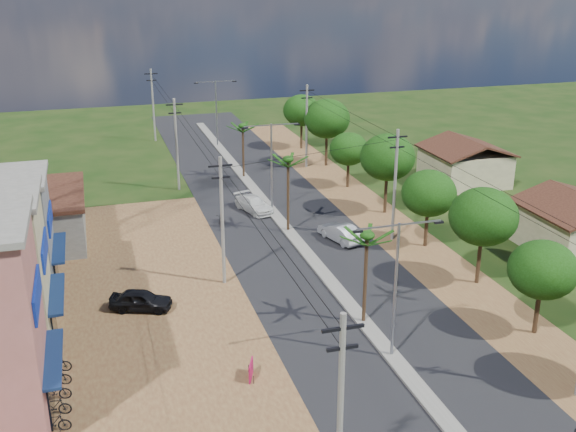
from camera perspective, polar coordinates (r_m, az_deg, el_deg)
The scene contains 33 objects.
ground at distance 38.84m, azimuth 8.73°, elevation -11.71°, with size 160.00×160.00×0.00m, color black.
road at distance 51.18m, azimuth 1.62°, elevation -3.28°, with size 12.00×110.00×0.04m, color black.
median at distance 53.78m, azimuth 0.62°, elevation -2.00°, with size 1.00×90.00×0.18m, color #605E56.
dirt_lot_west at distance 42.69m, azimuth -14.98°, elevation -9.06°, with size 18.00×46.00×0.04m, color brown.
dirt_shoulder_east at distance 54.27m, azimuth 10.18°, elevation -2.21°, with size 5.00×90.00×0.03m, color brown.
low_shed at distance 56.93m, azimuth -21.92°, elevation -0.22°, with size 10.40×10.40×3.95m.
house_east_far at distance 70.16m, azimuth 14.76°, elevation 4.63°, with size 7.60×7.50×4.60m.
tree_east_b at distance 41.50m, azimuth 20.77°, elevation -4.28°, with size 4.00×4.00×5.83m.
tree_east_c at distance 46.70m, azimuth 16.22°, elevation -0.06°, with size 4.60×4.60×6.83m.
tree_east_d at distance 52.37m, azimuth 11.84°, elevation 1.89°, with size 4.20×4.20×6.13m.
tree_east_e at distance 59.08m, azimuth 8.43°, elevation 4.94°, with size 4.80×4.80×7.14m.
tree_east_f at distance 66.31m, azimuth 5.16°, elevation 5.67°, with size 3.80×3.80×5.52m.
tree_east_g at distance 73.49m, azimuth 3.32°, elevation 8.23°, with size 5.00×5.00×7.38m.
tree_east_h at distance 80.93m, azimuth 1.16°, elevation 8.92°, with size 4.40×4.40×6.52m.
palm_median_near at distance 39.58m, azimuth 6.70°, elevation -1.98°, with size 2.00×2.00×6.15m.
palm_median_mid at distance 53.72m, azimuth 0.01°, elevation 4.53°, with size 2.00×2.00×6.55m.
palm_median_far at distance 68.89m, azimuth -3.86°, elevation 7.43°, with size 2.00×2.00×5.85m.
streetlight_near at distance 36.56m, azimuth 9.12°, elevation -5.32°, with size 5.10×0.18×8.00m.
streetlight_mid at distance 58.64m, azimuth -1.40°, elevation 4.73°, with size 5.10×0.18×8.00m.
streetlight_far at distance 82.41m, azimuth -6.09°, elevation 9.12°, with size 5.10×0.18×8.00m.
utility_pole_w_a at distance 26.21m, azimuth 4.44°, elevation -16.40°, with size 1.60×0.24×9.00m.
utility_pole_w_b at distance 45.07m, azimuth -5.59°, elevation -0.20°, with size 1.60×0.24×9.00m.
utility_pole_w_c at distance 65.90m, azimuth -9.42°, elevation 6.17°, with size 1.60×0.24×9.00m.
utility_pole_w_d at distance 86.33m, azimuth -11.36°, elevation 9.33°, with size 1.60×0.24×9.00m.
utility_pole_e_b at distance 53.10m, azimuth 9.05°, elevation 2.80°, with size 1.60×0.24×9.00m.
utility_pole_e_c at distance 72.85m, azimuth 1.59°, elevation 7.76°, with size 1.60×0.24×9.00m.
car_silver_mid at distance 53.59m, azimuth 4.45°, elevation -1.43°, with size 1.51×4.32×1.42m, color #919498.
car_white_far at distance 60.06m, azimuth -2.90°, elevation 0.97°, with size 1.86×4.58×1.33m, color beige.
car_parked_dark at distance 43.90m, azimuth -12.34°, elevation -7.00°, with size 1.57×3.91×1.33m, color black.
moto_rider_west_a at distance 57.19m, azimuth -5.72°, elevation -0.27°, with size 0.67×1.94×1.02m, color black.
moto_rider_west_b at distance 60.85m, azimuth -2.79°, elevation 1.09°, with size 0.50×1.75×1.05m, color black.
roadside_sign at distance 36.42m, azimuth -3.15°, elevation -12.91°, with size 0.52×1.16×1.01m.
parked_scooter_row at distance 35.09m, azimuth -19.24°, elevation -15.58°, with size 1.71×9.81×1.00m.
Camera 1 is at (-14.91, -29.55, 20.32)m, focal length 42.00 mm.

